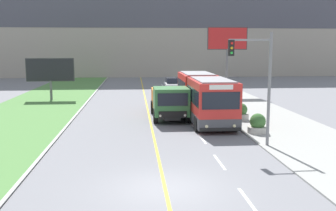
{
  "coord_description": "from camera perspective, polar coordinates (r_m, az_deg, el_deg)",
  "views": [
    {
      "loc": [
        -1.1,
        -13.94,
        5.24
      ],
      "look_at": [
        1.1,
        11.5,
        1.4
      ],
      "focal_mm": 42.0,
      "sensor_mm": 36.0,
      "label": 1
    }
  ],
  "objects": [
    {
      "name": "apartment_block_background",
      "position": [
        71.9,
        -4.16,
        13.91
      ],
      "size": [
        80.0,
        8.04,
        23.97
      ],
      "color": "#A89E8E",
      "rests_on": "ground_plane"
    },
    {
      "name": "car_distant",
      "position": [
        48.46,
        0.65,
        3.15
      ],
      "size": [
        1.8,
        4.3,
        1.45
      ],
      "color": "silver",
      "rests_on": "ground_plane"
    },
    {
      "name": "planter_round_near",
      "position": [
        24.24,
        12.88,
        -2.72
      ],
      "size": [
        1.19,
        1.19,
        1.19
      ],
      "color": "#B7B2A8",
      "rests_on": "sidewalk_right"
    },
    {
      "name": "ground_plane",
      "position": [
        14.93,
        -0.42,
        -11.98
      ],
      "size": [
        300.0,
        300.0,
        0.0
      ],
      "primitive_type": "plane",
      "color": "slate"
    },
    {
      "name": "city_bus",
      "position": [
        28.87,
        5.2,
        1.27
      ],
      "size": [
        2.71,
        11.66,
        3.16
      ],
      "color": "red",
      "rests_on": "ground_plane"
    },
    {
      "name": "traffic_light_mast",
      "position": [
        20.73,
        12.88,
        4.34
      ],
      "size": [
        2.28,
        0.32,
        5.97
      ],
      "color": "slate",
      "rests_on": "ground_plane"
    },
    {
      "name": "lane_marking_centre",
      "position": [
        17.19,
        0.24,
        -9.18
      ],
      "size": [
        2.88,
        140.0,
        0.01
      ],
      "color": "gold",
      "rests_on": "ground_plane"
    },
    {
      "name": "billboard_large",
      "position": [
        42.95,
        8.6,
        9.06
      ],
      "size": [
        4.31,
        0.24,
        7.31
      ],
      "color": "#59595B",
      "rests_on": "ground_plane"
    },
    {
      "name": "planter_round_third",
      "position": [
        32.5,
        8.72,
        0.22
      ],
      "size": [
        1.18,
        1.18,
        1.18
      ],
      "color": "#B7B2A8",
      "rests_on": "sidewalk_right"
    },
    {
      "name": "dump_truck",
      "position": [
        28.21,
        0.25,
        0.4
      ],
      "size": [
        2.48,
        6.9,
        2.43
      ],
      "color": "black",
      "rests_on": "ground_plane"
    },
    {
      "name": "planter_round_second",
      "position": [
        28.35,
        10.54,
        -1.03
      ],
      "size": [
        1.12,
        1.12,
        1.19
      ],
      "color": "#B7B2A8",
      "rests_on": "sidewalk_right"
    },
    {
      "name": "billboard_small",
      "position": [
        40.35,
        -16.73,
        4.86
      ],
      "size": [
        4.65,
        0.24,
        4.13
      ],
      "color": "#59595B",
      "rests_on": "ground_plane"
    }
  ]
}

